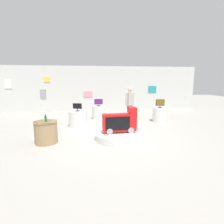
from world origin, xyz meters
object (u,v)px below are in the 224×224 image
Objects in this scene: side_table_round at (46,132)px; bottle_on_side_table at (46,119)px; tv_on_right_rear at (98,102)px; shopper_browsing_near_truck at (130,102)px; novelty_firetruck_tv at (120,122)px; tv_on_center_rear at (160,103)px; display_pedestal_center_rear at (160,115)px; display_pedestal_right_rear at (99,112)px; main_display_pedestal at (119,136)px; display_pedestal_left_rear at (78,119)px; tv_on_left_rear at (77,107)px.

bottle_on_side_table is (0.02, -0.02, 0.45)m from side_table_round.
tv_on_right_rear is 1.68m from shopper_browsing_near_truck.
novelty_firetruck_tv reaches higher than tv_on_center_rear.
display_pedestal_center_rear is 5.31m from side_table_round.
shopper_browsing_near_truck reaches higher than display_pedestal_right_rear.
main_display_pedestal is at bearing -81.61° from tv_on_right_rear.
side_table_round is at bearing -154.70° from tv_on_center_rear.
side_table_round is at bearing -120.60° from display_pedestal_right_rear.
tv_on_right_rear is at bearing 146.45° from shopper_browsing_near_truck.
display_pedestal_left_rear is 1.74m from tv_on_right_rear.
tv_on_center_rear is 5.30m from bottle_on_side_table.
side_table_round is at bearing -115.59° from display_pedestal_left_rear.
display_pedestal_left_rear is at bearing 107.41° from tv_on_left_rear.
shopper_browsing_near_truck is at bearing 67.91° from main_display_pedestal.
shopper_browsing_near_truck is (1.40, -0.93, 0.09)m from tv_on_right_rear.
main_display_pedestal is 1.44× the size of novelty_firetruck_tv.
main_display_pedestal is at bearing 1.45° from bottle_on_side_table.
tv_on_left_rear is 0.51× the size of side_table_round.
tv_on_center_rear is 1.48m from shopper_browsing_near_truck.
main_display_pedestal is at bearing 0.95° from side_table_round.
tv_on_left_rear is at bearing -72.59° from display_pedestal_left_rear.
display_pedestal_center_rear is 0.91× the size of side_table_round.
display_pedestal_center_rear is 1.48× the size of tv_on_right_rear.
main_display_pedestal is 3.25m from display_pedestal_right_rear.
main_display_pedestal is at bearing 165.53° from novelty_firetruck_tv.
shopper_browsing_near_truck is at bearing 178.26° from display_pedestal_center_rear.
bottle_on_side_table reaches higher than side_table_round.
shopper_browsing_near_truck is (0.90, 2.28, 0.38)m from novelty_firetruck_tv.
novelty_firetruck_tv reaches higher than tv_on_right_rear.
bottle_on_side_table is 4.05m from shopper_browsing_near_truck.
tv_on_center_rear is 0.95× the size of tv_on_right_rear.
tv_on_center_rear reaches higher than display_pedestal_left_rear.
main_display_pedestal is 3.29m from display_pedestal_center_rear.
side_table_round is 4.09m from shopper_browsing_near_truck.
display_pedestal_right_rear is at bearing 146.33° from shopper_browsing_near_truck.
novelty_firetruck_tv is at bearing -136.80° from tv_on_center_rear.
display_pedestal_right_rear is at bearing 59.40° from side_table_round.
side_table_round is (-1.92, -3.25, 0.03)m from display_pedestal_right_rear.
shopper_browsing_near_truck is (3.32, 2.32, 0.60)m from side_table_round.
tv_on_center_rear reaches higher than tv_on_right_rear.
tv_on_center_rear is 5.33m from side_table_round.
bottle_on_side_table is at bearing -144.66° from shopper_browsing_near_truck.
display_pedestal_center_rear and display_pedestal_right_rear have the same top height.
tv_on_left_rear reaches higher than side_table_round.
display_pedestal_right_rear is at bearing 98.78° from novelty_firetruck_tv.
display_pedestal_left_rear is 0.47× the size of shopper_browsing_near_truck.
display_pedestal_center_rear is at bearing 25.64° from bottle_on_side_table.
shopper_browsing_near_truck reaches higher than tv_on_right_rear.
display_pedestal_center_rear is at bearing 5.14° from display_pedestal_left_rear.
novelty_firetruck_tv reaches higher than bottle_on_side_table.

